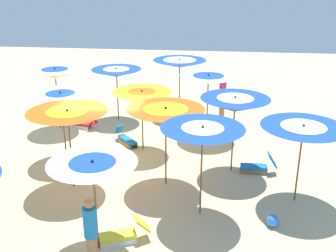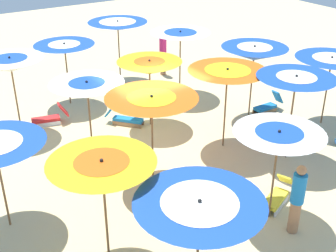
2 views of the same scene
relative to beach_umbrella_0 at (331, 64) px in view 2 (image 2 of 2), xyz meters
The scene contains 21 objects.
ground 6.26m from the beach_umbrella_0, 75.69° to the left, with size 40.76×40.76×0.04m, color beige.
beach_umbrella_0 is the anchor object (origin of this frame).
beach_umbrella_1 2.39m from the beach_umbrella_0, 46.66° to the left, with size 2.14×2.14×2.52m.
beach_umbrella_2 5.26m from the beach_umbrella_0, 29.78° to the left, with size 2.16×2.16×2.46m.
beach_umbrella_3 7.99m from the beach_umbrella_0, 29.20° to the left, with size 2.30×2.30×2.50m.
beach_umbrella_4 2.80m from the beach_umbrella_0, 110.11° to the left, with size 2.12×2.12×2.52m.
beach_umbrella_5 3.77m from the beach_umbrella_0, 81.80° to the left, with size 2.24×2.24×2.47m.
beach_umbrella_6 5.67m from the beach_umbrella_0, 58.76° to the left, with size 2.03×2.03×2.24m.
beach_umbrella_7 8.79m from the beach_umbrella_0, 47.13° to the left, with size 2.09×2.09×2.27m.
beach_umbrella_8 5.62m from the beach_umbrella_0, 118.54° to the left, with size 1.98×1.98×2.29m.
beach_umbrella_9 6.46m from the beach_umbrella_0, 89.39° to the left, with size 2.29×2.29×2.45m.
beach_umbrella_10 7.59m from the beach_umbrella_0, 75.30° to the left, with size 1.99×1.99×2.39m.
beach_umbrella_11 9.80m from the beach_umbrella_0, 61.25° to the left, with size 2.00×2.00×2.50m.
beach_umbrella_12 8.58m from the beach_umbrella_0, 115.43° to the left, with size 2.26×2.26×2.22m.
beach_umbrella_13 8.94m from the beach_umbrella_0, 102.80° to the left, with size 2.04×2.04×2.44m.
lounger_0 2.60m from the beach_umbrella_0, 29.57° to the left, with size 0.38×1.14×0.70m.
lounger_1 9.19m from the beach_umbrella_0, 58.20° to the left, with size 0.62×1.25×0.69m.
lounger_2 6.75m from the beach_umbrella_0, 58.74° to the left, with size 1.16×1.06×0.62m.
lounger_3 5.37m from the beach_umbrella_0, 118.56° to the left, with size 0.83×1.27×0.61m.
beachgoer_0 7.10m from the beach_umbrella_0, 16.62° to the left, with size 0.30×0.30×1.89m.
beachgoer_1 6.02m from the beach_umbrella_0, 124.53° to the left, with size 0.30×0.30×1.71m.
Camera 2 is at (-9.93, 5.69, 6.62)m, focal length 47.71 mm.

